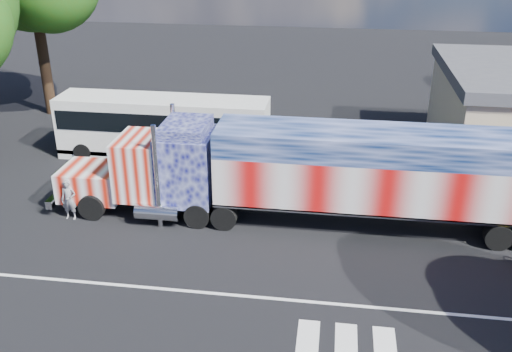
# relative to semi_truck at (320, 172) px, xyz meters

# --- Properties ---
(ground) EXTENTS (100.00, 100.00, 0.00)m
(ground) POSITION_rel_semi_truck_xyz_m (-2.77, -2.74, -2.38)
(ground) COLOR black
(lane_markings) EXTENTS (30.00, 2.67, 0.01)m
(lane_markings) POSITION_rel_semi_truck_xyz_m (-1.06, -6.51, -2.38)
(lane_markings) COLOR silver
(lane_markings) RESTS_ON ground
(semi_truck) EXTENTS (21.69, 3.43, 4.62)m
(semi_truck) POSITION_rel_semi_truck_xyz_m (0.00, 0.00, 0.00)
(semi_truck) COLOR black
(semi_truck) RESTS_ON ground
(coach_bus) EXTENTS (11.44, 2.66, 3.33)m
(coach_bus) POSITION_rel_semi_truck_xyz_m (-8.72, 6.27, -0.66)
(coach_bus) COLOR silver
(coach_bus) RESTS_ON ground
(woman) EXTENTS (0.69, 0.46, 1.85)m
(woman) POSITION_rel_semi_truck_xyz_m (-10.80, -1.24, -1.46)
(woman) COLOR slate
(woman) RESTS_ON ground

